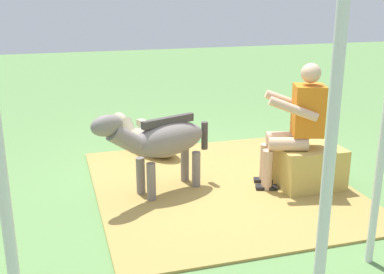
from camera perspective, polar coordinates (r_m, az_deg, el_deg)
The scene contains 8 objects.
ground_plane at distance 5.30m, azimuth 1.50°, elevation -5.38°, with size 24.00×24.00×0.00m, color #608C4C.
hay_patch at distance 5.17m, azimuth 3.44°, elevation -5.83°, with size 2.62×2.90×0.02m, color #AD8C47.
hay_bale at distance 5.23m, azimuth 13.63°, elevation -3.53°, with size 0.66×0.51×0.45m, color tan.
person_seated at distance 5.03m, azimuth 12.28°, elevation 1.79°, with size 0.72×0.54×1.33m.
pony_standing at distance 4.82m, azimuth -3.69°, elevation -0.51°, with size 1.29×0.67×0.94m.
pony_lying at distance 6.17m, azimuth -5.20°, elevation -0.27°, with size 0.83×1.32×0.42m.
tent_pole_right at distance 2.45m, azimuth -21.80°, elevation -3.20°, with size 0.06×0.06×2.46m, color silver.
tent_pole_mid at distance 2.42m, azimuth 15.97°, elevation -2.87°, with size 0.06×0.06×2.46m, color silver.
Camera 1 is at (1.51, 4.65, 2.03)m, focal length 44.94 mm.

